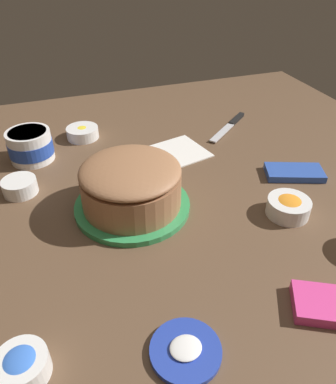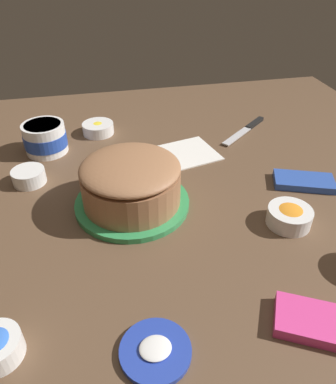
{
  "view_description": "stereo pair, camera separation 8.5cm",
  "coord_description": "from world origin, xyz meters",
  "px_view_note": "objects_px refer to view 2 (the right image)",
  "views": [
    {
      "loc": [
        0.27,
        0.64,
        0.53
      ],
      "look_at": [
        0.04,
        -0.01,
        0.04
      ],
      "focal_mm": 34.24,
      "sensor_mm": 36.0,
      "label": 1
    },
    {
      "loc": [
        0.19,
        0.66,
        0.53
      ],
      "look_at": [
        0.04,
        -0.01,
        0.04
      ],
      "focal_mm": 34.24,
      "sensor_mm": 36.0,
      "label": 2
    }
  ],
  "objects_px": {
    "sprinkle_bowl_orange": "(289,216)",
    "candy_box_lower": "(304,181)",
    "sprinkle_bowl_pink": "(29,176)",
    "frosting_tub": "(45,138)",
    "frosting_tub_lid": "(155,351)",
    "spreading_knife": "(248,128)",
    "candy_box_upper": "(323,324)",
    "frosted_cake": "(131,185)",
    "paper_napkin": "(189,152)",
    "sprinkle_bowl_yellow": "(98,128)"
  },
  "relations": [
    {
      "from": "frosting_tub_lid",
      "to": "sprinkle_bowl_orange",
      "type": "distance_m",
      "value": 0.42
    },
    {
      "from": "sprinkle_bowl_orange",
      "to": "sprinkle_bowl_yellow",
      "type": "relative_size",
      "value": 0.99
    },
    {
      "from": "frosted_cake",
      "to": "sprinkle_bowl_orange",
      "type": "height_order",
      "value": "frosted_cake"
    },
    {
      "from": "frosted_cake",
      "to": "paper_napkin",
      "type": "distance_m",
      "value": 0.29
    },
    {
      "from": "sprinkle_bowl_orange",
      "to": "sprinkle_bowl_yellow",
      "type": "distance_m",
      "value": 0.65
    },
    {
      "from": "frosted_cake",
      "to": "candy_box_upper",
      "type": "height_order",
      "value": "frosted_cake"
    },
    {
      "from": "frosting_tub",
      "to": "candy_box_lower",
      "type": "distance_m",
      "value": 0.72
    },
    {
      "from": "sprinkle_bowl_yellow",
      "to": "frosting_tub",
      "type": "bearing_deg",
      "value": 29.17
    },
    {
      "from": "sprinkle_bowl_orange",
      "to": "frosting_tub",
      "type": "bearing_deg",
      "value": -39.7
    },
    {
      "from": "sprinkle_bowl_yellow",
      "to": "sprinkle_bowl_pink",
      "type": "bearing_deg",
      "value": 52.18
    },
    {
      "from": "frosting_tub_lid",
      "to": "sprinkle_bowl_yellow",
      "type": "bearing_deg",
      "value": -86.9
    },
    {
      "from": "sprinkle_bowl_pink",
      "to": "sprinkle_bowl_orange",
      "type": "xyz_separation_m",
      "value": [
        -0.57,
        0.29,
        0.0
      ]
    },
    {
      "from": "frosted_cake",
      "to": "frosting_tub_lid",
      "type": "relative_size",
      "value": 2.39
    },
    {
      "from": "sprinkle_bowl_orange",
      "to": "candy_box_upper",
      "type": "height_order",
      "value": "sprinkle_bowl_orange"
    },
    {
      "from": "sprinkle_bowl_pink",
      "to": "spreading_knife",
      "type": "bearing_deg",
      "value": -165.93
    },
    {
      "from": "frosting_tub",
      "to": "sprinkle_bowl_pink",
      "type": "xyz_separation_m",
      "value": [
        0.04,
        0.16,
        -0.02
      ]
    },
    {
      "from": "frosting_tub_lid",
      "to": "sprinkle_bowl_pink",
      "type": "relative_size",
      "value": 1.35
    },
    {
      "from": "spreading_knife",
      "to": "paper_napkin",
      "type": "relative_size",
      "value": 1.3
    },
    {
      "from": "frosted_cake",
      "to": "frosting_tub_lid",
      "type": "xyz_separation_m",
      "value": [
        0.01,
        0.38,
        -0.05
      ]
    },
    {
      "from": "sprinkle_bowl_yellow",
      "to": "candy_box_lower",
      "type": "bearing_deg",
      "value": 141.11
    },
    {
      "from": "frosting_tub",
      "to": "candy_box_lower",
      "type": "bearing_deg",
      "value": 154.15
    },
    {
      "from": "paper_napkin",
      "to": "sprinkle_bowl_yellow",
      "type": "bearing_deg",
      "value": -36.51
    },
    {
      "from": "paper_napkin",
      "to": "frosted_cake",
      "type": "bearing_deg",
      "value": 47.42
    },
    {
      "from": "frosting_tub",
      "to": "candy_box_lower",
      "type": "xyz_separation_m",
      "value": [
        -0.65,
        0.31,
        -0.04
      ]
    },
    {
      "from": "spreading_knife",
      "to": "paper_napkin",
      "type": "bearing_deg",
      "value": 25.32
    },
    {
      "from": "frosting_tub",
      "to": "frosting_tub_lid",
      "type": "bearing_deg",
      "value": 105.86
    },
    {
      "from": "frosted_cake",
      "to": "spreading_knife",
      "type": "relative_size",
      "value": 1.38
    },
    {
      "from": "candy_box_upper",
      "to": "frosting_tub",
      "type": "bearing_deg",
      "value": -28.09
    },
    {
      "from": "sprinkle_bowl_pink",
      "to": "sprinkle_bowl_yellow",
      "type": "distance_m",
      "value": 0.31
    },
    {
      "from": "sprinkle_bowl_pink",
      "to": "paper_napkin",
      "type": "distance_m",
      "value": 0.44
    },
    {
      "from": "frosted_cake",
      "to": "paper_napkin",
      "type": "xyz_separation_m",
      "value": [
        -0.19,
        -0.21,
        -0.05
      ]
    },
    {
      "from": "spreading_knife",
      "to": "sprinkle_bowl_yellow",
      "type": "xyz_separation_m",
      "value": [
        0.47,
        -0.08,
        0.01
      ]
    },
    {
      "from": "sprinkle_bowl_orange",
      "to": "candy_box_lower",
      "type": "relative_size",
      "value": 0.66
    },
    {
      "from": "sprinkle_bowl_orange",
      "to": "sprinkle_bowl_yellow",
      "type": "height_order",
      "value": "sprinkle_bowl_orange"
    },
    {
      "from": "frosted_cake",
      "to": "candy_box_lower",
      "type": "xyz_separation_m",
      "value": [
        -0.44,
        0.01,
        -0.05
      ]
    },
    {
      "from": "sprinkle_bowl_orange",
      "to": "paper_napkin",
      "type": "relative_size",
      "value": 0.64
    },
    {
      "from": "sprinkle_bowl_yellow",
      "to": "candy_box_lower",
      "type": "height_order",
      "value": "sprinkle_bowl_yellow"
    },
    {
      "from": "spreading_knife",
      "to": "sprinkle_bowl_yellow",
      "type": "bearing_deg",
      "value": -9.27
    },
    {
      "from": "frosted_cake",
      "to": "paper_napkin",
      "type": "height_order",
      "value": "frosted_cake"
    },
    {
      "from": "frosted_cake",
      "to": "sprinkle_bowl_yellow",
      "type": "relative_size",
      "value": 2.75
    },
    {
      "from": "frosting_tub",
      "to": "sprinkle_bowl_pink",
      "type": "height_order",
      "value": "frosting_tub"
    },
    {
      "from": "frosting_tub_lid",
      "to": "candy_box_lower",
      "type": "distance_m",
      "value": 0.58
    },
    {
      "from": "frosted_cake",
      "to": "paper_napkin",
      "type": "relative_size",
      "value": 1.78
    },
    {
      "from": "frosting_tub",
      "to": "sprinkle_bowl_orange",
      "type": "xyz_separation_m",
      "value": [
        -0.54,
        0.45,
        -0.02
      ]
    },
    {
      "from": "sprinkle_bowl_yellow",
      "to": "paper_napkin",
      "type": "relative_size",
      "value": 0.65
    },
    {
      "from": "sprinkle_bowl_pink",
      "to": "frosting_tub",
      "type": "bearing_deg",
      "value": -102.86
    },
    {
      "from": "frosting_tub",
      "to": "paper_napkin",
      "type": "distance_m",
      "value": 0.41
    },
    {
      "from": "frosting_tub_lid",
      "to": "sprinkle_bowl_pink",
      "type": "distance_m",
      "value": 0.57
    },
    {
      "from": "candy_box_lower",
      "to": "paper_napkin",
      "type": "xyz_separation_m",
      "value": [
        0.25,
        -0.21,
        -0.01
      ]
    },
    {
      "from": "frosting_tub_lid",
      "to": "spreading_knife",
      "type": "xyz_separation_m",
      "value": [
        -0.43,
        -0.69,
        -0.0
      ]
    }
  ]
}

